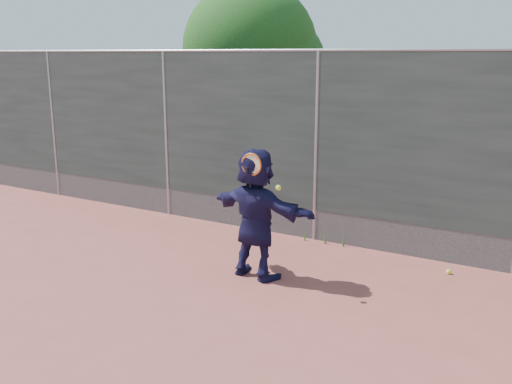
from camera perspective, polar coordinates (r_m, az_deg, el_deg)
The scene contains 7 objects.
ground at distance 6.60m, azimuth -7.28°, elevation -12.98°, with size 80.00×80.00×0.00m, color #9E4C42.
player at distance 7.57m, azimuth 0.00°, elevation -2.17°, with size 1.64×0.52×1.77m, color #18163D.
ball_ground at distance 8.34m, azimuth 18.70°, elevation -7.56°, with size 0.07×0.07×0.07m, color #DBF737.
fence at distance 9.03m, azimuth 6.05°, elevation 4.88°, with size 20.00×0.06×3.03m.
swing_action at distance 7.20m, azimuth -0.21°, elevation 2.40°, with size 0.61×0.21×0.51m.
tree_left at distance 12.95m, azimuth 0.11°, elevation 13.61°, with size 3.15×3.00×4.53m.
weed_clump at distance 9.14m, azimuth 7.21°, elevation -4.38°, with size 0.68×0.07×0.30m.
Camera 1 is at (3.65, -4.64, 2.95)m, focal length 40.00 mm.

